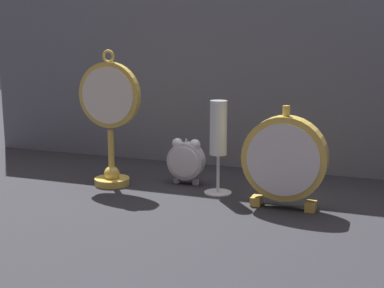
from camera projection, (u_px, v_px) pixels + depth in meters
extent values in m
plane|color=#232328|center=(179.00, 199.00, 1.13)|extent=(4.00, 4.00, 0.00)
cube|color=slate|center=(225.00, 57.00, 1.37)|extent=(1.43, 0.01, 0.57)
cylinder|color=gold|center=(112.00, 181.00, 1.24)|extent=(0.08, 0.08, 0.02)
sphere|color=gold|center=(112.00, 174.00, 1.24)|extent=(0.04, 0.04, 0.04)
cylinder|color=gold|center=(111.00, 154.00, 1.23)|extent=(0.01, 0.01, 0.11)
cylinder|color=gold|center=(109.00, 95.00, 1.20)|extent=(0.15, 0.02, 0.15)
cylinder|color=silver|center=(107.00, 95.00, 1.19)|extent=(0.13, 0.00, 0.13)
torus|color=gold|center=(108.00, 56.00, 1.19)|extent=(0.03, 0.01, 0.03)
cube|color=silver|center=(177.00, 180.00, 1.26)|extent=(0.01, 0.01, 0.01)
cube|color=silver|center=(196.00, 182.00, 1.24)|extent=(0.01, 0.01, 0.01)
cylinder|color=silver|center=(186.00, 161.00, 1.24)|extent=(0.09, 0.03, 0.09)
cylinder|color=silver|center=(184.00, 162.00, 1.23)|extent=(0.07, 0.00, 0.07)
sphere|color=silver|center=(177.00, 143.00, 1.24)|extent=(0.03, 0.03, 0.03)
sphere|color=silver|center=(195.00, 145.00, 1.23)|extent=(0.03, 0.03, 0.03)
cylinder|color=silver|center=(186.00, 142.00, 1.23)|extent=(0.00, 0.00, 0.02)
cube|color=gold|center=(256.00, 201.00, 1.09)|extent=(0.02, 0.03, 0.02)
cube|color=gold|center=(311.00, 206.00, 1.05)|extent=(0.02, 0.03, 0.02)
cylinder|color=gold|center=(285.00, 158.00, 1.05)|extent=(0.17, 0.04, 0.17)
cylinder|color=silver|center=(283.00, 160.00, 1.04)|extent=(0.14, 0.00, 0.14)
cylinder|color=gold|center=(286.00, 111.00, 1.04)|extent=(0.01, 0.01, 0.02)
cylinder|color=silver|center=(218.00, 192.00, 1.17)|extent=(0.06, 0.06, 0.01)
cylinder|color=silver|center=(218.00, 173.00, 1.17)|extent=(0.01, 0.01, 0.08)
cylinder|color=white|center=(219.00, 128.00, 1.15)|extent=(0.04, 0.04, 0.12)
cylinder|color=#E5D17F|center=(218.00, 137.00, 1.15)|extent=(0.03, 0.03, 0.08)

